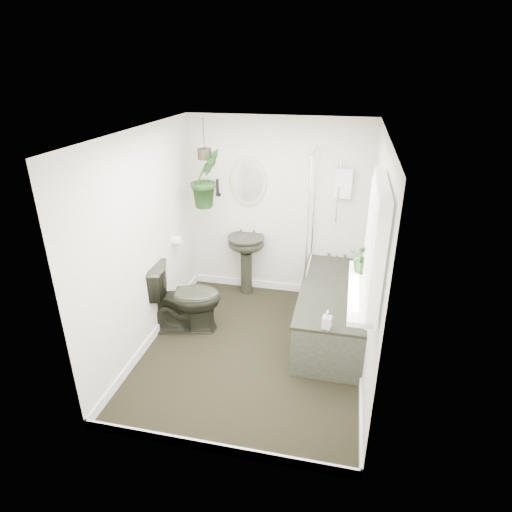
# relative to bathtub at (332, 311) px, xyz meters

# --- Properties ---
(floor) EXTENTS (2.30, 2.80, 0.02)m
(floor) POSITION_rel_bathtub_xyz_m (-0.80, -0.50, -0.30)
(floor) COLOR black
(floor) RESTS_ON ground
(ceiling) EXTENTS (2.30, 2.80, 0.02)m
(ceiling) POSITION_rel_bathtub_xyz_m (-0.80, -0.50, 2.02)
(ceiling) COLOR white
(ceiling) RESTS_ON ground
(wall_back) EXTENTS (2.30, 0.02, 2.30)m
(wall_back) POSITION_rel_bathtub_xyz_m (-0.80, 0.91, 0.86)
(wall_back) COLOR white
(wall_back) RESTS_ON ground
(wall_front) EXTENTS (2.30, 0.02, 2.30)m
(wall_front) POSITION_rel_bathtub_xyz_m (-0.80, -1.91, 0.86)
(wall_front) COLOR white
(wall_front) RESTS_ON ground
(wall_left) EXTENTS (0.02, 2.80, 2.30)m
(wall_left) POSITION_rel_bathtub_xyz_m (-1.96, -0.50, 0.86)
(wall_left) COLOR white
(wall_left) RESTS_ON ground
(wall_right) EXTENTS (0.02, 2.80, 2.30)m
(wall_right) POSITION_rel_bathtub_xyz_m (0.36, -0.50, 0.86)
(wall_right) COLOR white
(wall_right) RESTS_ON ground
(skirting) EXTENTS (2.30, 2.80, 0.10)m
(skirting) POSITION_rel_bathtub_xyz_m (-0.80, -0.50, -0.24)
(skirting) COLOR white
(skirting) RESTS_ON floor
(bathtub) EXTENTS (0.72, 1.72, 0.58)m
(bathtub) POSITION_rel_bathtub_xyz_m (0.00, 0.00, 0.00)
(bathtub) COLOR black
(bathtub) RESTS_ON floor
(bath_screen) EXTENTS (0.04, 0.72, 1.40)m
(bath_screen) POSITION_rel_bathtub_xyz_m (-0.33, 0.49, 0.99)
(bath_screen) COLOR silver
(bath_screen) RESTS_ON bathtub
(shower_box) EXTENTS (0.20, 0.10, 0.35)m
(shower_box) POSITION_rel_bathtub_xyz_m (0.00, 0.84, 1.26)
(shower_box) COLOR white
(shower_box) RESTS_ON wall_back
(oval_mirror) EXTENTS (0.46, 0.03, 0.62)m
(oval_mirror) POSITION_rel_bathtub_xyz_m (-1.17, 0.87, 1.21)
(oval_mirror) COLOR #C5B190
(oval_mirror) RESTS_ON wall_back
(wall_sconce) EXTENTS (0.04, 0.04, 0.22)m
(wall_sconce) POSITION_rel_bathtub_xyz_m (-1.57, 0.86, 1.11)
(wall_sconce) COLOR black
(wall_sconce) RESTS_ON wall_back
(toilet_roll_holder) EXTENTS (0.11, 0.11, 0.11)m
(toilet_roll_holder) POSITION_rel_bathtub_xyz_m (-1.90, 0.20, 0.61)
(toilet_roll_holder) COLOR white
(toilet_roll_holder) RESTS_ON wall_left
(window_recess) EXTENTS (0.08, 1.00, 0.90)m
(window_recess) POSITION_rel_bathtub_xyz_m (0.29, -1.20, 1.36)
(window_recess) COLOR white
(window_recess) RESTS_ON wall_right
(window_sill) EXTENTS (0.18, 1.00, 0.04)m
(window_sill) POSITION_rel_bathtub_xyz_m (0.22, -1.20, 0.94)
(window_sill) COLOR white
(window_sill) RESTS_ON wall_right
(window_blinds) EXTENTS (0.01, 0.86, 0.76)m
(window_blinds) POSITION_rel_bathtub_xyz_m (0.24, -1.20, 1.36)
(window_blinds) COLOR white
(window_blinds) RESTS_ON wall_right
(toilet) EXTENTS (0.89, 0.63, 0.82)m
(toilet) POSITION_rel_bathtub_xyz_m (-1.65, -0.26, 0.12)
(toilet) COLOR black
(toilet) RESTS_ON floor
(pedestal_sink) EXTENTS (0.49, 0.42, 0.81)m
(pedestal_sink) POSITION_rel_bathtub_xyz_m (-1.17, 0.73, 0.12)
(pedestal_sink) COLOR black
(pedestal_sink) RESTS_ON floor
(sill_plant) EXTENTS (0.27, 0.25, 0.26)m
(sill_plant) POSITION_rel_bathtub_xyz_m (0.24, -0.90, 1.09)
(sill_plant) COLOR black
(sill_plant) RESTS_ON window_sill
(hanging_plant) EXTENTS (0.48, 0.49, 0.69)m
(hanging_plant) POSITION_rel_bathtub_xyz_m (-1.58, 0.45, 1.33)
(hanging_plant) COLOR black
(hanging_plant) RESTS_ON ceiling
(soap_bottle) EXTENTS (0.09, 0.10, 0.18)m
(soap_bottle) POSITION_rel_bathtub_xyz_m (-0.02, -0.79, 0.38)
(soap_bottle) COLOR black
(soap_bottle) RESTS_ON bathtub
(hanging_pot) EXTENTS (0.16, 0.16, 0.12)m
(hanging_pot) POSITION_rel_bathtub_xyz_m (-1.58, 0.45, 1.61)
(hanging_pot) COLOR black
(hanging_pot) RESTS_ON ceiling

